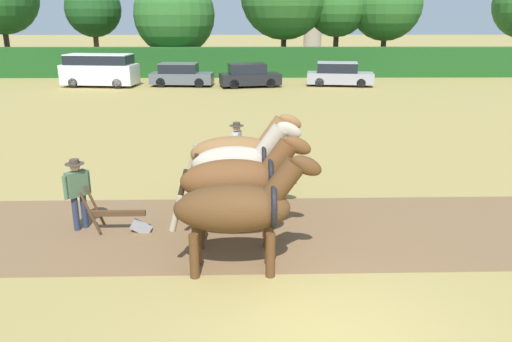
{
  "coord_description": "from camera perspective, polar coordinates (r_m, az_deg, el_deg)",
  "views": [
    {
      "loc": [
        -1.2,
        -6.38,
        4.67
      ],
      "look_at": [
        -1.08,
        5.0,
        1.1
      ],
      "focal_mm": 35.0,
      "sensor_mm": 36.0,
      "label": 1
    }
  ],
  "objects": [
    {
      "name": "tree_center_left",
      "position": [
        43.41,
        -9.31,
        17.21
      ],
      "size": [
        6.63,
        6.63,
        8.0
      ],
      "color": "#423323",
      "rests_on": "ground"
    },
    {
      "name": "ground_plane",
      "position": [
        8.0,
        8.6,
        -18.53
      ],
      "size": [
        240.0,
        240.0,
        0.0
      ],
      "primitive_type": "plane",
      "color": "#998447"
    },
    {
      "name": "tree_right",
      "position": [
        44.59,
        14.68,
        17.92
      ],
      "size": [
        5.86,
        5.86,
        8.42
      ],
      "color": "#4C3823",
      "rests_on": "ground"
    },
    {
      "name": "tree_left",
      "position": [
        46.1,
        -18.12,
        17.17
      ],
      "size": [
        4.63,
        4.63,
        7.46
      ],
      "color": "brown",
      "rests_on": "ground"
    },
    {
      "name": "plow",
      "position": [
        11.58,
        -14.88,
        -5.31
      ],
      "size": [
        1.48,
        0.47,
        1.13
      ],
      "rotation": [
        0.0,
        0.0,
        0.01
      ],
      "color": "#4C331E",
      "rests_on": "ground"
    },
    {
      "name": "farmer_at_plow",
      "position": [
        11.82,
        -19.74,
        -1.97
      ],
      "size": [
        0.47,
        0.5,
        1.65
      ],
      "rotation": [
        0.0,
        0.0,
        -0.74
      ],
      "color": "#28334C",
      "rests_on": "ground"
    },
    {
      "name": "parked_car_center_left",
      "position": [
        34.23,
        -0.78,
        10.82
      ],
      "size": [
        4.28,
        2.53,
        1.55
      ],
      "rotation": [
        0.0,
        0.0,
        0.2
      ],
      "color": "black",
      "rests_on": "ground"
    },
    {
      "name": "parked_car_left",
      "position": [
        35.02,
        -8.57,
        10.79
      ],
      "size": [
        4.32,
        1.99,
        1.56
      ],
      "rotation": [
        0.0,
        0.0,
        -0.07
      ],
      "color": "#565B66",
      "rests_on": "ground"
    },
    {
      "name": "hedgerow",
      "position": [
        40.11,
        1.12,
        12.34
      ],
      "size": [
        57.65,
        1.69,
        2.25
      ],
      "primitive_type": "cube",
      "color": "#1E511E",
      "rests_on": "ground"
    },
    {
      "name": "parked_car_center",
      "position": [
        35.21,
        9.48,
        10.81
      ],
      "size": [
        4.65,
        2.3,
        1.61
      ],
      "rotation": [
        0.0,
        0.0,
        -0.14
      ],
      "color": "#9E9EA8",
      "rests_on": "ground"
    },
    {
      "name": "farmer_beside_team",
      "position": [
        14.78,
        -2.21,
        2.94
      ],
      "size": [
        0.42,
        0.65,
        1.68
      ],
      "rotation": [
        0.0,
        0.0,
        -0.2
      ],
      "color": "#4C4C4C",
      "rests_on": "ground"
    },
    {
      "name": "draft_horse_lead_left",
      "position": [
        9.2,
        -2.01,
        -4.21
      ],
      "size": [
        2.86,
        0.97,
        2.35
      ],
      "rotation": [
        0.0,
        0.0,
        0.01
      ],
      "color": "#513319",
      "rests_on": "ground"
    },
    {
      "name": "parked_van",
      "position": [
        36.01,
        -17.43,
        10.96
      ],
      "size": [
        5.12,
        2.6,
        2.16
      ],
      "rotation": [
        0.0,
        0.0,
        -0.12
      ],
      "color": "silver",
      "rests_on": "ground"
    },
    {
      "name": "draft_horse_trail_left",
      "position": [
        11.47,
        -1.93,
        0.76
      ],
      "size": [
        2.67,
        0.92,
        2.46
      ],
      "rotation": [
        0.0,
        0.0,
        0.01
      ],
      "color": "#B2A38E",
      "rests_on": "ground"
    },
    {
      "name": "tree_center_right",
      "position": [
        43.88,
        9.3,
        18.13
      ],
      "size": [
        5.04,
        5.04,
        7.92
      ],
      "color": "#423323",
      "rests_on": "ground"
    },
    {
      "name": "draft_horse_lead_right",
      "position": [
        10.31,
        -2.01,
        -1.14
      ],
      "size": [
        2.85,
        0.98,
        2.41
      ],
      "rotation": [
        0.0,
        0.0,
        0.01
      ],
      "color": "brown",
      "rests_on": "ground"
    },
    {
      "name": "plowed_furrow_strip",
      "position": [
        12.51,
        -26.07,
        -6.36
      ],
      "size": [
        33.24,
        4.54,
        0.01
      ],
      "primitive_type": "cube",
      "rotation": [
        0.0,
        0.0,
        0.01
      ],
      "color": "brown",
      "rests_on": "ground"
    },
    {
      "name": "draft_horse_trail_right",
      "position": [
        12.66,
        -1.88,
        2.06
      ],
      "size": [
        2.95,
        0.97,
        2.4
      ],
      "rotation": [
        0.0,
        0.0,
        0.01
      ],
      "color": "brown",
      "rests_on": "ground"
    }
  ]
}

